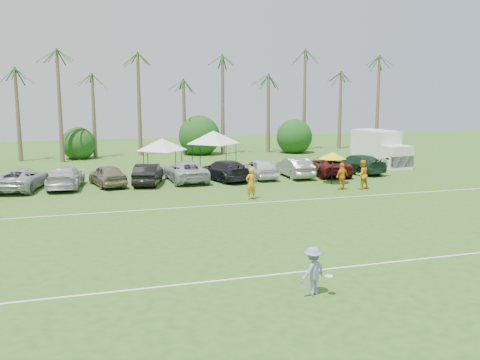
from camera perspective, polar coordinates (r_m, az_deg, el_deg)
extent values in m
plane|color=#305A1B|center=(17.61, 4.98, -12.23)|extent=(120.00, 120.00, 0.00)
cube|color=white|center=(19.35, 2.73, -10.15)|extent=(80.00, 0.10, 0.01)
cube|color=white|center=(30.49, -4.95, -2.86)|extent=(80.00, 0.10, 0.01)
cone|color=brown|center=(53.47, -23.51, 7.08)|extent=(0.44, 0.44, 10.00)
cone|color=brown|center=(53.17, -19.22, 7.87)|extent=(0.44, 0.44, 11.00)
cone|color=brown|center=(53.24, -14.81, 6.46)|extent=(0.44, 0.44, 8.00)
cone|color=brown|center=(53.54, -10.52, 7.17)|extent=(0.44, 0.44, 9.00)
cone|color=brown|center=(54.13, -6.29, 7.82)|extent=(0.44, 0.44, 10.00)
cone|color=brown|center=(55.02, -2.16, 8.42)|extent=(0.44, 0.44, 11.00)
cone|color=brown|center=(56.56, 2.78, 6.92)|extent=(0.44, 0.44, 8.00)
cone|color=brown|center=(58.43, 7.44, 7.43)|extent=(0.44, 0.44, 9.00)
cone|color=brown|center=(60.66, 11.79, 7.85)|extent=(0.44, 0.44, 10.00)
cone|color=brown|center=(62.68, 15.05, 8.23)|extent=(0.44, 0.44, 11.00)
cylinder|color=brown|center=(54.44, -16.81, 2.95)|extent=(0.30, 0.30, 1.40)
sphere|color=#123F11|center=(54.34, -16.87, 4.10)|extent=(4.00, 4.00, 4.00)
cylinder|color=brown|center=(55.80, -4.38, 3.47)|extent=(0.30, 0.30, 1.40)
sphere|color=#123F11|center=(55.70, -4.40, 4.60)|extent=(4.00, 4.00, 4.00)
cylinder|color=brown|center=(58.81, 5.18, 3.77)|extent=(0.30, 0.30, 1.40)
sphere|color=#123F11|center=(58.71, 5.20, 4.84)|extent=(4.00, 4.00, 4.00)
imported|color=orange|center=(32.38, 1.16, -0.36)|extent=(0.82, 0.66, 1.95)
imported|color=orange|center=(36.63, 12.88, 0.56)|extent=(1.04, 0.86, 1.96)
imported|color=orange|center=(36.11, 10.83, 0.39)|extent=(1.15, 0.82, 1.81)
cube|color=white|center=(49.18, 14.25, 3.82)|extent=(2.77, 4.50, 2.33)
cube|color=white|center=(46.97, 16.40, 2.33)|extent=(2.31, 1.89, 1.96)
cube|color=black|center=(46.47, 16.93, 1.88)|extent=(2.16, 0.50, 0.93)
cube|color=#E5590C|center=(49.94, 15.30, 3.37)|extent=(0.18, 1.48, 0.84)
cylinder|color=black|center=(46.60, 15.34, 1.63)|extent=(0.37, 0.86, 0.84)
cylinder|color=black|center=(47.77, 17.09, 1.73)|extent=(0.37, 0.86, 0.84)
cylinder|color=black|center=(49.68, 12.54, 2.21)|extent=(0.37, 0.86, 0.84)
cylinder|color=black|center=(50.79, 14.25, 2.30)|extent=(0.37, 0.86, 0.84)
cylinder|color=black|center=(41.38, -9.79, 1.61)|extent=(0.06, 0.06, 1.88)
cylinder|color=black|center=(41.79, -6.23, 1.76)|extent=(0.06, 0.06, 1.88)
cylinder|color=black|center=(43.96, -10.23, 2.05)|extent=(0.06, 0.06, 1.88)
cylinder|color=black|center=(44.34, -6.87, 2.19)|extent=(0.06, 0.06, 1.88)
pyramid|color=white|center=(42.65, -8.34, 4.41)|extent=(4.06, 4.06, 0.94)
cylinder|color=black|center=(43.30, -4.27, 2.24)|extent=(0.06, 0.06, 2.15)
cylinder|color=black|center=(44.06, -0.43, 2.39)|extent=(0.06, 0.06, 2.15)
cylinder|color=black|center=(46.23, -5.11, 2.69)|extent=(0.06, 0.06, 2.15)
cylinder|color=black|center=(46.95, -1.49, 2.83)|extent=(0.06, 0.06, 2.15)
pyramid|color=white|center=(44.90, -2.85, 5.27)|extent=(4.64, 4.64, 1.08)
cylinder|color=black|center=(38.38, 9.79, 1.10)|extent=(0.05, 0.05, 2.02)
cone|color=yellow|center=(38.25, 9.84, 2.60)|extent=(2.02, 2.02, 0.46)
imported|color=#8382B9|center=(17.56, 7.77, -9.59)|extent=(1.18, 0.98, 1.59)
cylinder|color=white|center=(17.60, 9.45, -10.09)|extent=(0.27, 0.27, 0.03)
imported|color=#B0B0B0|center=(38.32, -22.30, 0.12)|extent=(3.65, 5.81, 1.50)
imported|color=silver|center=(38.04, -18.14, 0.30)|extent=(2.77, 5.39, 1.50)
imported|color=#776A54|center=(38.07, -13.96, 0.50)|extent=(2.69, 4.68, 1.50)
imported|color=black|center=(38.14, -9.77, 0.66)|extent=(2.78, 4.81, 1.50)
imported|color=#B4B5BB|center=(39.01, -5.81, 0.94)|extent=(2.64, 5.46, 1.50)
imported|color=black|center=(39.31, -1.73, 1.05)|extent=(3.42, 5.54, 1.50)
imported|color=silver|center=(40.22, 2.06, 1.24)|extent=(1.95, 4.47, 1.50)
imported|color=gray|center=(40.95, 5.87, 1.34)|extent=(1.67, 4.57, 1.50)
imported|color=#521412|center=(42.26, 9.25, 1.52)|extent=(3.05, 5.62, 1.50)
imported|color=#193923|center=(43.80, 12.36, 1.70)|extent=(3.34, 5.52, 1.50)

